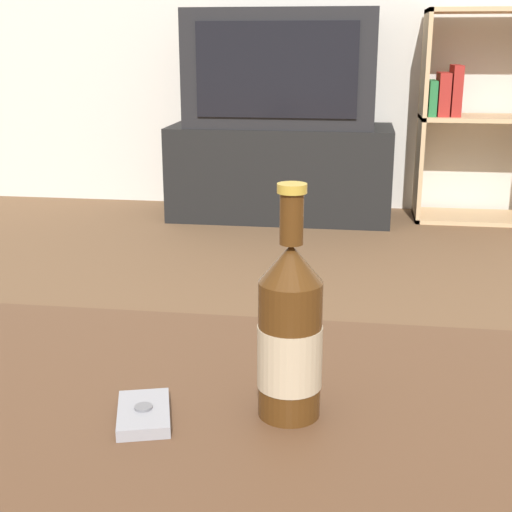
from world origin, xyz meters
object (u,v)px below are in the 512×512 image
beer_bottle (290,334)px  cell_phone (144,414)px  tv_stand (281,172)px  television (281,69)px  bookshelf (473,113)px

beer_bottle → cell_phone: beer_bottle is taller
tv_stand → beer_bottle: size_ratio=3.93×
television → cell_phone: size_ratio=8.20×
tv_stand → bookshelf: size_ratio=1.08×
cell_phone → bookshelf: bearing=58.7°
bookshelf → cell_phone: bookshelf is taller
bookshelf → beer_bottle: bookshelf is taller
beer_bottle → bookshelf: bearing=78.0°
bookshelf → beer_bottle: 2.86m
tv_stand → television: 0.49m
television → beer_bottle: size_ratio=3.24×
tv_stand → television: size_ratio=1.21×
television → beer_bottle: 2.74m
television → bookshelf: (0.91, 0.09, -0.20)m
tv_stand → television: (-0.00, -0.00, 0.49)m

